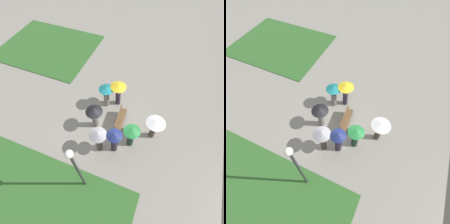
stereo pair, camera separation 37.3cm
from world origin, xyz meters
The scene contains 11 objects.
ground_plane centered at (0.00, 0.00, 0.00)m, with size 90.00×90.00×0.00m, color gray.
lawn_patch_far centered at (6.28, 8.68, 0.03)m, with size 7.04×8.63×0.06m.
park_bench centered at (0.82, -0.53, 0.47)m, with size 1.82×0.59×0.90m.
lamp_post centered at (-3.60, -0.13, 2.95)m, with size 0.32×0.32×4.63m.
crowd_person_white centered at (0.66, -2.77, 1.25)m, with size 1.15×1.15×1.73m.
crowd_person_teal centered at (1.94, 0.88, 1.19)m, with size 1.01×1.01×1.83m.
crowd_person_grey centered at (-1.34, 0.00, 1.35)m, with size 1.01×1.01×1.92m.
crowd_person_yellow centered at (2.37, 0.18, 1.32)m, with size 1.07×1.07×1.90m.
crowd_person_green centered at (-0.37, -1.64, 1.19)m, with size 0.97×0.97×1.80m.
crowd_person_navy centered at (-1.06, -0.85, 1.29)m, with size 0.91×0.91×2.00m.
crowd_person_black centered at (0.07, 0.90, 1.28)m, with size 1.06×1.06×1.82m.
Camera 1 is at (-5.12, -2.31, 10.22)m, focal length 28.00 mm.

